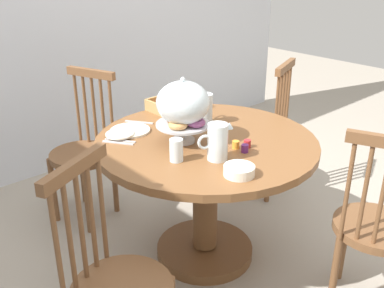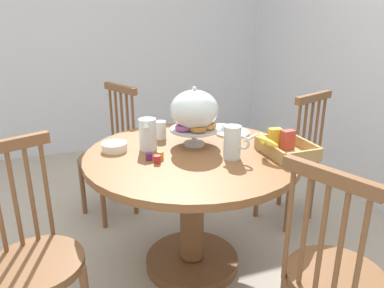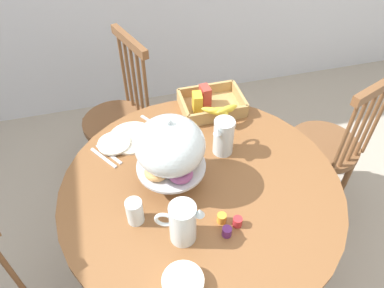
% 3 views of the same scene
% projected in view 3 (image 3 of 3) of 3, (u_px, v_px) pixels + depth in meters
% --- Properties ---
extents(dining_table, '(1.18, 1.18, 0.74)m').
position_uv_depth(dining_table, '(200.00, 216.00, 1.67)').
color(dining_table, brown).
rests_on(dining_table, ground_plane).
extents(windsor_chair_by_cabinet, '(0.43, 0.43, 0.97)m').
position_uv_depth(windsor_chair_by_cabinet, '(327.00, 148.00, 2.08)').
color(windsor_chair_by_cabinet, brown).
rests_on(windsor_chair_by_cabinet, ground_plane).
extents(windsor_chair_facing_door, '(0.43, 0.43, 0.97)m').
position_uv_depth(windsor_chair_facing_door, '(119.00, 121.00, 2.25)').
color(windsor_chair_facing_door, brown).
rests_on(windsor_chair_facing_door, ground_plane).
extents(pastry_stand_with_dome, '(0.28, 0.28, 0.34)m').
position_uv_depth(pastry_stand_with_dome, '(170.00, 148.00, 1.40)').
color(pastry_stand_with_dome, silver).
rests_on(pastry_stand_with_dome, dining_table).
extents(orange_juice_pitcher, '(0.15, 0.13, 0.18)m').
position_uv_depth(orange_juice_pitcher, '(224.00, 138.00, 1.61)').
color(orange_juice_pitcher, silver).
rests_on(orange_juice_pitcher, dining_table).
extents(milk_pitcher, '(0.18, 0.10, 0.18)m').
position_uv_depth(milk_pitcher, '(183.00, 224.00, 1.29)').
color(milk_pitcher, silver).
rests_on(milk_pitcher, dining_table).
extents(cereal_basket, '(0.32, 0.30, 0.12)m').
position_uv_depth(cereal_basket, '(211.00, 104.00, 1.84)').
color(cereal_basket, tan).
rests_on(cereal_basket, dining_table).
extents(china_plate_large, '(0.22, 0.22, 0.01)m').
position_uv_depth(china_plate_large, '(132.00, 138.00, 1.72)').
color(china_plate_large, white).
rests_on(china_plate_large, dining_table).
extents(china_plate_small, '(0.15, 0.15, 0.01)m').
position_uv_depth(china_plate_small, '(114.00, 143.00, 1.68)').
color(china_plate_small, white).
rests_on(china_plate_small, china_plate_large).
extents(cereal_bowl, '(0.14, 0.14, 0.04)m').
position_uv_depth(cereal_bowl, '(183.00, 283.00, 1.20)').
color(cereal_bowl, white).
rests_on(cereal_bowl, dining_table).
extents(drinking_glass, '(0.06, 0.06, 0.11)m').
position_uv_depth(drinking_glass, '(135.00, 212.00, 1.36)').
color(drinking_glass, silver).
rests_on(drinking_glass, dining_table).
extents(jam_jar_strawberry, '(0.04, 0.04, 0.04)m').
position_uv_depth(jam_jar_strawberry, '(238.00, 222.00, 1.37)').
color(jam_jar_strawberry, '#B7282D').
rests_on(jam_jar_strawberry, dining_table).
extents(jam_jar_apricot, '(0.04, 0.04, 0.04)m').
position_uv_depth(jam_jar_apricot, '(222.00, 218.00, 1.38)').
color(jam_jar_apricot, orange).
rests_on(jam_jar_apricot, dining_table).
extents(jam_jar_grape, '(0.04, 0.04, 0.04)m').
position_uv_depth(jam_jar_grape, '(227.00, 232.00, 1.34)').
color(jam_jar_grape, '#5B2366').
rests_on(jam_jar_grape, dining_table).
extents(table_knife, '(0.11, 0.15, 0.01)m').
position_uv_depth(table_knife, '(109.00, 154.00, 1.65)').
color(table_knife, silver).
rests_on(table_knife, dining_table).
extents(dinner_fork, '(0.11, 0.15, 0.01)m').
position_uv_depth(dinner_fork, '(103.00, 158.00, 1.63)').
color(dinner_fork, silver).
rests_on(dinner_fork, dining_table).
extents(soup_spoon, '(0.11, 0.15, 0.01)m').
position_uv_depth(soup_spoon, '(153.00, 123.00, 1.79)').
color(soup_spoon, silver).
rests_on(soup_spoon, dining_table).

